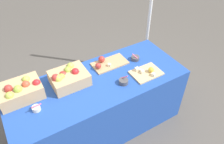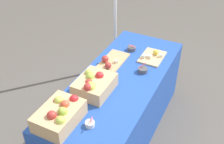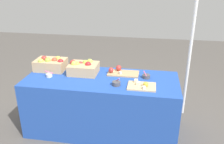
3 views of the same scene
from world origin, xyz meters
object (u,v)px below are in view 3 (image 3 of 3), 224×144
object	(u,v)px
sample_bowl_mid	(49,75)
tent_pole	(191,43)
apple_crate_middle	(83,68)
cutting_board_back	(121,72)
cutting_board_front	(142,86)
apple_crate_left	(51,64)
sample_bowl_near	(146,76)
sample_bowl_far	(116,83)

from	to	relation	value
sample_bowl_mid	tent_pole	size ratio (longest dim) A/B	0.04
apple_crate_middle	cutting_board_back	distance (m)	0.49
sample_bowl_mid	cutting_board_front	bearing A→B (deg)	-4.99
apple_crate_left	tent_pole	xyz separation A→B (m)	(1.84, 0.41, 0.26)
sample_bowl_near	tent_pole	world-z (taller)	tent_pole
sample_bowl_mid	sample_bowl_near	bearing A→B (deg)	7.68
apple_crate_left	cutting_board_front	xyz separation A→B (m)	(1.24, -0.34, -0.07)
apple_crate_middle	sample_bowl_near	world-z (taller)	apple_crate_middle
cutting_board_front	tent_pole	xyz separation A→B (m)	(0.60, 0.75, 0.32)
cutting_board_back	apple_crate_left	bearing A→B (deg)	-178.92
cutting_board_front	sample_bowl_near	xyz separation A→B (m)	(0.04, 0.26, 0.01)
sample_bowl_far	tent_pole	size ratio (longest dim) A/B	0.05
sample_bowl_far	sample_bowl_mid	bearing A→B (deg)	173.19
cutting_board_front	sample_bowl_far	bearing A→B (deg)	-179.60
tent_pole	apple_crate_middle	bearing A→B (deg)	-161.39
cutting_board_back	sample_bowl_mid	size ratio (longest dim) A/B	4.10
cutting_board_front	apple_crate_middle	bearing A→B (deg)	159.78
sample_bowl_mid	tent_pole	xyz separation A→B (m)	(1.77, 0.65, 0.32)
cutting_board_back	sample_bowl_far	world-z (taller)	sample_bowl_far
cutting_board_back	tent_pole	bearing A→B (deg)	23.85
sample_bowl_mid	sample_bowl_far	distance (m)	0.88
sample_bowl_far	tent_pole	bearing A→B (deg)	39.88
cutting_board_front	cutting_board_back	bearing A→B (deg)	129.46
apple_crate_middle	sample_bowl_near	bearing A→B (deg)	-1.47
cutting_board_back	sample_bowl_near	size ratio (longest dim) A/B	4.14
sample_bowl_near	tent_pole	xyz separation A→B (m)	(0.56, 0.48, 0.32)
sample_bowl_far	tent_pole	distance (m)	1.21
cutting_board_back	tent_pole	world-z (taller)	tent_pole
apple_crate_left	sample_bowl_near	xyz separation A→B (m)	(1.27, -0.07, -0.06)
apple_crate_left	sample_bowl_far	bearing A→B (deg)	-19.79
sample_bowl_mid	sample_bowl_far	xyz separation A→B (m)	(0.87, -0.10, 0.00)
apple_crate_middle	cutting_board_back	bearing A→B (deg)	8.07
cutting_board_back	sample_bowl_far	size ratio (longest dim) A/B	4.08
apple_crate_left	sample_bowl_near	distance (m)	1.28
apple_crate_middle	cutting_board_front	world-z (taller)	apple_crate_middle
sample_bowl_near	sample_bowl_mid	world-z (taller)	sample_bowl_mid
apple_crate_middle	sample_bowl_far	bearing A→B (deg)	-30.99
cutting_board_back	tent_pole	size ratio (longest dim) A/B	0.18
cutting_board_back	sample_bowl_far	distance (m)	0.36
apple_crate_left	cutting_board_front	distance (m)	1.28
sample_bowl_near	tent_pole	bearing A→B (deg)	40.68
tent_pole	cutting_board_front	bearing A→B (deg)	-128.82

